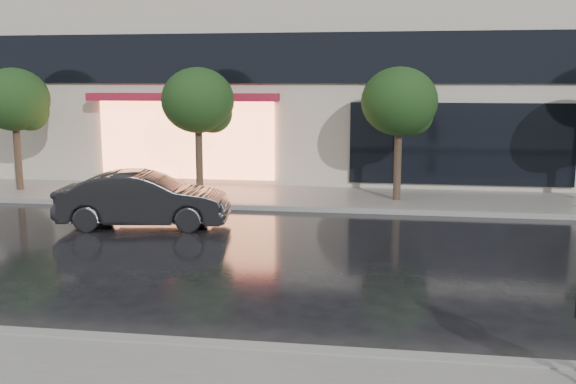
# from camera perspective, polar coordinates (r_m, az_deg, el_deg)

# --- Properties ---
(ground) EXTENTS (120.00, 120.00, 0.00)m
(ground) POSITION_cam_1_polar(r_m,az_deg,el_deg) (9.94, -7.32, -11.48)
(ground) COLOR black
(ground) RESTS_ON ground
(sidewalk_far) EXTENTS (60.00, 3.50, 0.12)m
(sidewalk_far) POSITION_cam_1_polar(r_m,az_deg,el_deg) (19.64, 0.82, -0.47)
(sidewalk_far) COLOR slate
(sidewalk_far) RESTS_ON ground
(curb_near) EXTENTS (60.00, 0.25, 0.14)m
(curb_near) POSITION_cam_1_polar(r_m,az_deg,el_deg) (9.03, -9.10, -13.32)
(curb_near) COLOR gray
(curb_near) RESTS_ON ground
(curb_far) EXTENTS (60.00, 0.25, 0.14)m
(curb_far) POSITION_cam_1_polar(r_m,az_deg,el_deg) (17.94, 0.06, -1.44)
(curb_far) COLOR gray
(curb_far) RESTS_ON ground
(tree_far_west) EXTENTS (2.20, 2.20, 3.99)m
(tree_far_west) POSITION_cam_1_polar(r_m,az_deg,el_deg) (22.17, -23.01, 7.39)
(tree_far_west) COLOR #33261C
(tree_far_west) RESTS_ON ground
(tree_mid_west) EXTENTS (2.20, 2.20, 3.99)m
(tree_mid_west) POSITION_cam_1_polar(r_m,az_deg,el_deg) (19.72, -7.82, 7.85)
(tree_mid_west) COLOR #33261C
(tree_mid_west) RESTS_ON ground
(tree_mid_east) EXTENTS (2.20, 2.20, 3.99)m
(tree_mid_east) POSITION_cam_1_polar(r_m,az_deg,el_deg) (18.94, 10.05, 7.71)
(tree_mid_east) COLOR #33261C
(tree_mid_east) RESTS_ON ground
(parked_car) EXTENTS (4.33, 2.01, 1.37)m
(parked_car) POSITION_cam_1_polar(r_m,az_deg,el_deg) (16.28, -12.67, -0.66)
(parked_car) COLOR black
(parked_car) RESTS_ON ground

